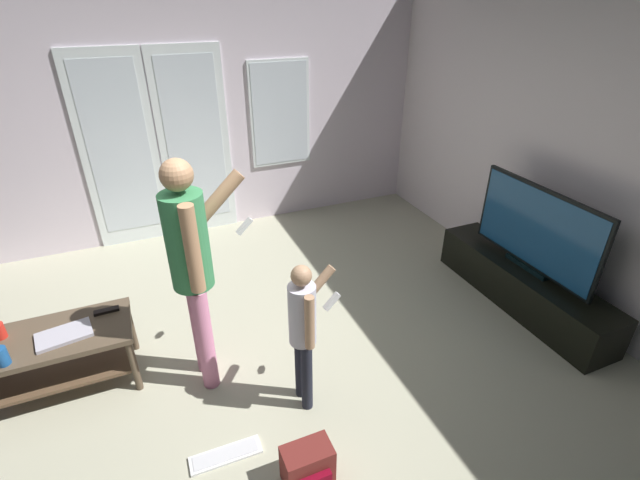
{
  "coord_description": "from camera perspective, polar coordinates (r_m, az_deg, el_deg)",
  "views": [
    {
      "loc": [
        -0.41,
        -2.41,
        2.51
      ],
      "look_at": [
        0.7,
        0.21,
        0.93
      ],
      "focal_mm": 25.17,
      "sensor_mm": 36.0,
      "label": 1
    }
  ],
  "objects": [
    {
      "name": "ground_plane",
      "position": [
        3.51,
        -9.61,
        -17.44
      ],
      "size": [
        5.89,
        5.32,
        0.02
      ],
      "primitive_type": "cube",
      "color": "#ADAA91"
    },
    {
      "name": "wall_back_with_doors",
      "position": [
        5.19,
        -18.27,
        14.63
      ],
      "size": [
        5.89,
        0.09,
        2.79
      ],
      "color": "silver",
      "rests_on": "ground_plane"
    },
    {
      "name": "wall_right_plain",
      "position": [
        4.26,
        30.35,
        9.66
      ],
      "size": [
        0.06,
        5.32,
        2.76
      ],
      "color": "silver",
      "rests_on": "ground_plane"
    },
    {
      "name": "coffee_table",
      "position": [
        3.68,
        -30.39,
        -11.91
      ],
      "size": [
        1.0,
        0.52,
        0.47
      ],
      "color": "brown",
      "rests_on": "ground_plane"
    },
    {
      "name": "tv_stand",
      "position": [
        4.46,
        24.3,
        -5.33
      ],
      "size": [
        0.41,
        1.78,
        0.38
      ],
      "color": "black",
      "rests_on": "ground_plane"
    },
    {
      "name": "flat_screen_tv",
      "position": [
        4.19,
        25.81,
        1.18
      ],
      "size": [
        0.08,
        1.25,
        0.75
      ],
      "color": "black",
      "rests_on": "tv_stand"
    },
    {
      "name": "person_adult",
      "position": [
        2.99,
        -15.91,
        -2.41
      ],
      "size": [
        0.61,
        0.47,
        1.69
      ],
      "color": "pink",
      "rests_on": "ground_plane"
    },
    {
      "name": "person_child",
      "position": [
        2.89,
        -2.07,
        -10.79
      ],
      "size": [
        0.41,
        0.3,
        1.11
      ],
      "color": "#1F222E",
      "rests_on": "ground_plane"
    },
    {
      "name": "backpack",
      "position": [
        2.87,
        -1.54,
        -26.85
      ],
      "size": [
        0.29,
        0.21,
        0.27
      ],
      "color": "maroon",
      "rests_on": "ground_plane"
    },
    {
      "name": "loose_keyboard",
      "position": [
        3.12,
        -11.88,
        -25.16
      ],
      "size": [
        0.44,
        0.14,
        0.02
      ],
      "color": "white",
      "rests_on": "ground_plane"
    },
    {
      "name": "laptop_closed",
      "position": [
        3.54,
        -29.77,
        -10.43
      ],
      "size": [
        0.37,
        0.27,
        0.02
      ],
      "primitive_type": "cube",
      "rotation": [
        0.0,
        0.0,
        0.17
      ],
      "color": "#AFABB8",
      "rests_on": "coffee_table"
    },
    {
      "name": "cup_by_laptop",
      "position": [
        3.48,
        -35.44,
        -11.97
      ],
      "size": [
        0.08,
        0.08,
        0.12
      ],
      "primitive_type": "cylinder",
      "color": "#1A4F91",
      "rests_on": "coffee_table"
    },
    {
      "name": "tv_remote_black",
      "position": [
        3.64,
        -25.5,
        -8.12
      ],
      "size": [
        0.17,
        0.06,
        0.02
      ],
      "primitive_type": "cube",
      "rotation": [
        0.0,
        0.0,
        0.03
      ],
      "color": "black",
      "rests_on": "coffee_table"
    }
  ]
}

